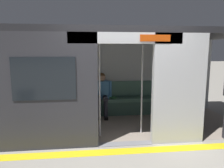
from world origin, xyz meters
name	(u,v)px	position (x,y,z in m)	size (l,w,h in m)	color
ground_plane	(125,144)	(0.00, 0.00, 0.00)	(60.00, 60.00, 0.00)	gray
platform_edge_strip	(128,151)	(0.00, 0.30, 0.00)	(8.00, 0.24, 0.01)	yellow
train_car	(114,65)	(0.08, -1.09, 1.47)	(6.40, 2.49, 2.25)	silver
bench_seat	(113,102)	(0.00, -1.98, 0.36)	(3.16, 0.44, 0.47)	#4C7566
person_seated	(102,91)	(0.31, -1.93, 0.69)	(0.55, 0.68, 1.20)	#4C8CC6
handbag	(85,96)	(0.78, -2.01, 0.55)	(0.26, 0.15, 0.17)	black
book	(112,97)	(0.01, -2.05, 0.48)	(0.15, 0.22, 0.03)	#33723F
grab_pole_door	(99,87)	(0.46, -0.48, 1.06)	(0.04, 0.04, 2.11)	silver
grab_pole_far	(142,86)	(-0.46, -0.54, 1.06)	(0.04, 0.04, 2.11)	silver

